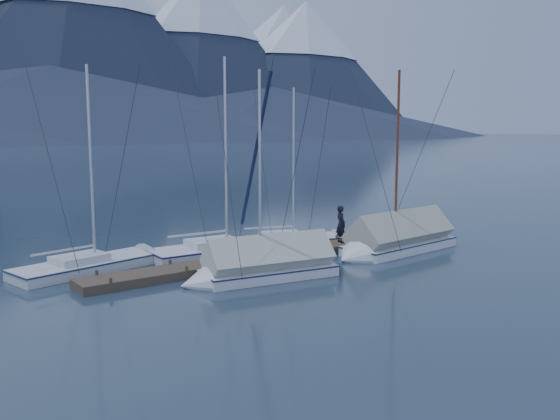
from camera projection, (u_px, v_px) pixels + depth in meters
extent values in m
plane|color=#172534|center=(309.00, 267.00, 24.68)|extent=(1000.00, 1000.00, 0.00)
cone|color=#475675|center=(130.00, 57.00, 475.95)|extent=(308.00, 308.00, 125.00)
cone|color=silver|center=(129.00, 9.00, 470.88)|extent=(133.24, 133.24, 52.50)
cone|color=#475675|center=(284.00, 71.00, 543.67)|extent=(286.00, 286.00, 115.00)
cone|color=silver|center=(284.00, 33.00, 539.00)|extent=(123.72, 123.72, 48.30)
cone|color=#192133|center=(83.00, 30.00, 300.63)|extent=(190.00, 190.00, 110.00)
cone|color=#192133|center=(203.00, 53.00, 353.67)|extent=(182.40, 182.40, 100.00)
cone|color=silver|center=(202.00, 2.00, 349.60)|extent=(78.91, 78.91, 42.00)
cone|color=#192133|center=(306.00, 70.00, 394.95)|extent=(197.60, 197.60, 88.00)
cone|color=silver|center=(306.00, 30.00, 391.36)|extent=(85.48, 85.48, 36.96)
cone|color=#192133|center=(52.00, 104.00, 252.52)|extent=(390.00, 390.00, 32.00)
cone|color=#192133|center=(273.00, 113.00, 327.83)|extent=(364.00, 364.00, 28.00)
cube|color=#382D23|center=(280.00, 255.00, 26.25)|extent=(18.00, 1.50, 0.34)
cube|color=black|center=(155.00, 281.00, 22.73)|extent=(3.00, 1.30, 0.30)
cube|color=black|center=(280.00, 260.00, 26.28)|extent=(3.00, 1.30, 0.30)
cube|color=black|center=(375.00, 244.00, 29.83)|extent=(3.00, 1.30, 0.30)
cylinder|color=#382D23|center=(97.00, 275.00, 22.04)|extent=(0.12, 0.12, 0.35)
cylinder|color=#382D23|center=(111.00, 283.00, 20.93)|extent=(0.12, 0.12, 0.35)
cylinder|color=#382D23|center=(170.00, 264.00, 23.82)|extent=(0.12, 0.12, 0.35)
cylinder|color=#382D23|center=(187.00, 270.00, 22.71)|extent=(0.12, 0.12, 0.35)
cylinder|color=#382D23|center=(233.00, 254.00, 25.60)|extent=(0.12, 0.12, 0.35)
cylinder|color=#382D23|center=(251.00, 260.00, 24.48)|extent=(0.12, 0.12, 0.35)
cylinder|color=#382D23|center=(288.00, 246.00, 27.37)|extent=(0.12, 0.12, 0.35)
cylinder|color=#382D23|center=(307.00, 251.00, 26.26)|extent=(0.12, 0.12, 0.35)
cylinder|color=#382D23|center=(337.00, 239.00, 29.15)|extent=(0.12, 0.12, 0.35)
cylinder|color=#382D23|center=(356.00, 243.00, 28.04)|extent=(0.12, 0.12, 0.35)
cylinder|color=#382D23|center=(379.00, 233.00, 30.93)|extent=(0.12, 0.12, 0.35)
cylinder|color=#382D23|center=(400.00, 236.00, 29.81)|extent=(0.12, 0.12, 0.35)
cube|color=silver|center=(87.00, 269.00, 24.00)|extent=(6.14, 3.12, 0.64)
cube|color=silver|center=(87.00, 276.00, 24.04)|extent=(5.09, 2.08, 0.29)
cube|color=#19294B|center=(86.00, 262.00, 23.96)|extent=(6.20, 3.16, 0.06)
cone|color=silver|center=(155.00, 255.00, 26.51)|extent=(1.44, 2.06, 1.87)
cube|color=silver|center=(80.00, 258.00, 23.72)|extent=(2.29, 1.76, 0.29)
cylinder|color=#B2B7BF|center=(91.00, 164.00, 23.71)|extent=(0.12, 0.12, 7.81)
cylinder|color=#B2B7BF|center=(63.00, 250.00, 23.15)|extent=(2.60, 0.63, 0.09)
cylinder|color=#26262B|center=(122.00, 162.00, 24.80)|extent=(0.63, 2.89, 7.82)
cube|color=silver|center=(219.00, 253.00, 27.03)|extent=(6.42, 2.46, 0.69)
cube|color=silver|center=(219.00, 259.00, 27.08)|extent=(5.42, 1.46, 0.32)
cube|color=#1C1B52|center=(219.00, 246.00, 26.99)|extent=(6.49, 2.49, 0.06)
cone|color=silver|center=(285.00, 244.00, 29.01)|extent=(1.27, 2.08, 2.02)
cube|color=silver|center=(212.00, 242.00, 26.79)|extent=(2.29, 1.60, 0.32)
cylinder|color=#B2B7BF|center=(226.00, 152.00, 26.63)|extent=(0.13, 0.13, 8.42)
cylinder|color=#B2B7BF|center=(197.00, 234.00, 26.32)|extent=(2.84, 0.26, 0.09)
cylinder|color=#26262B|center=(256.00, 152.00, 27.50)|extent=(0.21, 3.18, 8.43)
cube|color=silver|center=(286.00, 243.00, 29.28)|extent=(5.76, 3.49, 0.60)
cube|color=silver|center=(286.00, 249.00, 29.32)|extent=(4.72, 2.45, 0.27)
cube|color=#151D41|center=(286.00, 238.00, 29.24)|extent=(5.82, 3.52, 0.05)
cone|color=silver|center=(344.00, 240.00, 30.23)|extent=(1.51, 1.98, 1.75)
cube|color=silver|center=(281.00, 235.00, 29.14)|extent=(2.22, 1.82, 0.27)
cylinder|color=#B2B7BF|center=(293.00, 163.00, 28.85)|extent=(0.11, 0.11, 7.28)
cylinder|color=#B2B7BF|center=(269.00, 227.00, 28.89)|extent=(2.35, 0.87, 0.08)
cylinder|color=#26262B|center=(319.00, 163.00, 29.26)|extent=(0.91, 2.61, 7.29)
cube|color=white|center=(400.00, 248.00, 28.10)|extent=(6.31, 2.69, 0.65)
cube|color=white|center=(400.00, 254.00, 28.14)|extent=(5.31, 1.63, 0.30)
cube|color=#172D45|center=(400.00, 242.00, 28.06)|extent=(6.37, 2.71, 0.06)
cone|color=white|center=(350.00, 259.00, 25.79)|extent=(1.26, 2.18, 2.09)
cylinder|color=#592819|center=(397.00, 158.00, 27.25)|extent=(0.12, 0.12, 7.93)
cylinder|color=#592819|center=(413.00, 227.00, 28.63)|extent=(2.76, 0.32, 0.09)
cylinder|color=#26262B|center=(376.00, 159.00, 26.24)|extent=(0.28, 3.09, 7.94)
cube|color=gray|center=(400.00, 233.00, 28.00)|extent=(6.00, 2.70, 2.22)
cube|color=silver|center=(269.00, 275.00, 22.95)|extent=(5.48, 2.72, 0.62)
cube|color=silver|center=(269.00, 282.00, 22.99)|extent=(4.56, 1.76, 0.28)
cube|color=#161C42|center=(269.00, 269.00, 22.91)|extent=(5.53, 2.75, 0.06)
cone|color=silver|center=(194.00, 284.00, 21.58)|extent=(1.32, 1.94, 1.80)
cylinder|color=#B2B7BF|center=(260.00, 171.00, 22.22)|extent=(0.11, 0.11, 7.49)
cylinder|color=#B2B7BF|center=(290.00, 251.00, 23.25)|extent=(2.34, 0.48, 0.08)
cylinder|color=#26262B|center=(227.00, 172.00, 21.63)|extent=(0.46, 2.61, 7.49)
cube|color=#A6A89D|center=(269.00, 258.00, 22.86)|extent=(5.23, 2.71, 1.91)
imported|color=black|center=(341.00, 224.00, 28.18)|extent=(0.59, 0.74, 1.78)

